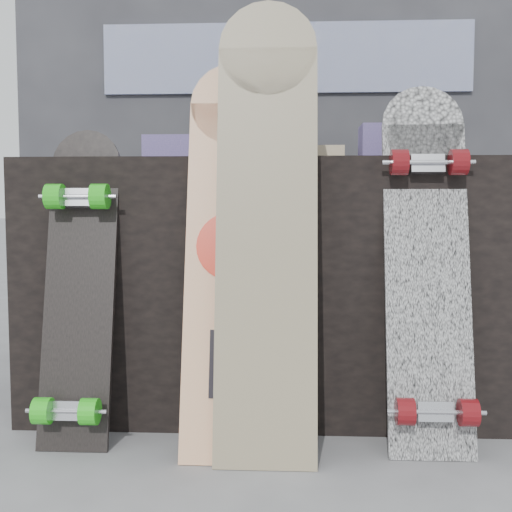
# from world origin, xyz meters

# --- Properties ---
(ground) EXTENTS (60.00, 60.00, 0.00)m
(ground) POSITION_xyz_m (0.00, 0.00, 0.00)
(ground) COLOR slate
(ground) RESTS_ON ground
(vendor_table) EXTENTS (1.60, 0.60, 0.80)m
(vendor_table) POSITION_xyz_m (0.00, 0.50, 0.40)
(vendor_table) COLOR black
(vendor_table) RESTS_ON ground
(booth) EXTENTS (2.40, 0.22, 2.20)m
(booth) POSITION_xyz_m (0.00, 1.35, 1.10)
(booth) COLOR #303034
(booth) RESTS_ON ground
(merch_box_purple) EXTENTS (0.18, 0.12, 0.10)m
(merch_box_purple) POSITION_xyz_m (-0.39, 0.61, 0.85)
(merch_box_purple) COLOR #433E7F
(merch_box_purple) RESTS_ON vendor_table
(merch_box_small) EXTENTS (0.14, 0.14, 0.12)m
(merch_box_small) POSITION_xyz_m (0.32, 0.51, 0.86)
(merch_box_small) COLOR #433E7F
(merch_box_small) RESTS_ON vendor_table
(merch_box_flat) EXTENTS (0.22, 0.10, 0.06)m
(merch_box_flat) POSITION_xyz_m (0.09, 0.58, 0.83)
(merch_box_flat) COLOR #D1B78C
(merch_box_flat) RESTS_ON vendor_table
(longboard_geisha) EXTENTS (0.25, 0.31, 1.07)m
(longboard_geisha) POSITION_xyz_m (-0.14, 0.13, 0.57)
(longboard_geisha) COLOR beige
(longboard_geisha) RESTS_ON ground
(longboard_celtic) EXTENTS (0.26, 0.24, 1.21)m
(longboard_celtic) POSITION_xyz_m (-0.04, 0.07, 0.64)
(longboard_celtic) COLOR beige
(longboard_celtic) RESTS_ON ground
(longboard_cascadia) EXTENTS (0.23, 0.31, 1.00)m
(longboard_cascadia) POSITION_xyz_m (0.39, 0.15, 0.52)
(longboard_cascadia) COLOR silver
(longboard_cascadia) RESTS_ON ground
(skateboard_dark) EXTENTS (0.20, 0.28, 0.88)m
(skateboard_dark) POSITION_xyz_m (-0.57, 0.13, 0.45)
(skateboard_dark) COLOR black
(skateboard_dark) RESTS_ON ground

